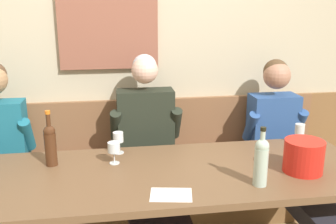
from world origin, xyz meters
TOP-DOWN VIEW (x-y plane):
  - room_wall_back at (-0.00, 1.09)m, footprint 6.80×0.12m
  - wood_wainscot_panel at (0.00, 1.04)m, footprint 6.80×0.03m
  - wall_bench at (0.00, 0.83)m, footprint 2.78×0.42m
  - dining_table at (0.00, 0.13)m, footprint 2.48×0.84m
  - person_right_seat at (-0.01, 0.44)m, footprint 0.52×1.28m
  - person_center_right_seat at (0.99, 0.45)m, footprint 0.47×1.28m
  - ice_bucket at (0.82, 0.01)m, footprint 0.22×0.22m
  - wine_bottle_green_tall at (0.51, -0.12)m, footprint 0.07×0.07m
  - wine_bottle_clear_water at (-0.62, 0.32)m, footprint 0.07×0.07m
  - wine_glass_center_front at (-0.25, 0.29)m, footprint 0.08×0.08m
  - wine_glass_center_rear at (-0.22, 0.45)m, footprint 0.07×0.07m
  - wine_glass_mid_right at (1.03, 0.46)m, footprint 0.07×0.07m
  - water_tumbler_left at (0.90, 0.15)m, footprint 0.07×0.07m
  - tasting_sheet_left_guest at (0.03, -0.16)m, footprint 0.23×0.18m

SIDE VIEW (x-z plane):
  - wall_bench at x=0.00m, z-range -0.19..0.75m
  - wood_wainscot_panel at x=0.00m, z-range 0.00..0.93m
  - person_right_seat at x=-0.01m, z-range -0.04..1.27m
  - person_center_right_seat at x=0.99m, z-range -0.01..1.24m
  - dining_table at x=0.00m, z-range 0.29..1.02m
  - tasting_sheet_left_guest at x=0.03m, z-range 0.72..0.73m
  - water_tumbler_left at x=0.90m, z-range 0.72..0.81m
  - ice_bucket at x=0.82m, z-range 0.72..0.91m
  - wine_glass_mid_right at x=1.03m, z-range 0.75..0.89m
  - wine_glass_center_rear at x=-0.22m, z-range 0.75..0.89m
  - wine_glass_center_front at x=-0.25m, z-range 0.76..0.89m
  - wine_bottle_clear_water at x=-0.62m, z-range 0.69..1.03m
  - wine_bottle_green_tall at x=0.51m, z-range 0.70..1.03m
  - room_wall_back at x=0.00m, z-range 0.00..2.80m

